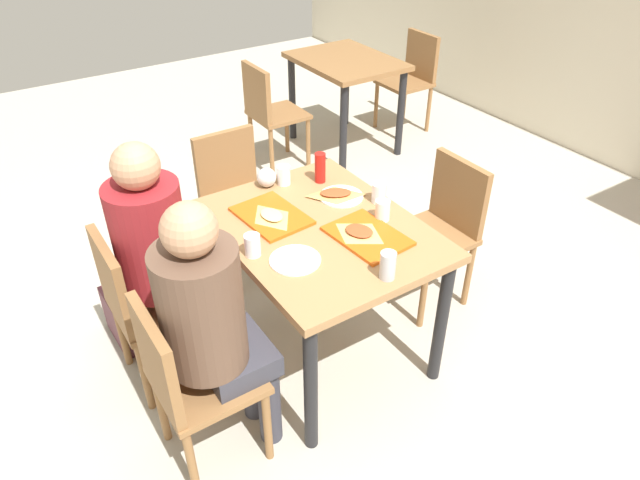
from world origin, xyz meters
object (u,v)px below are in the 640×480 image
Objects in this scene: chair_near_left at (140,301)px; background_chair_near at (269,109)px; paper_plate_center at (341,196)px; pizza_slice_b at (359,232)px; plastic_cup_c at (284,175)px; tray_red_near at (271,216)px; tray_red_far at (367,236)px; paper_plate_near_edge at (295,260)px; plastic_cup_d at (383,210)px; person_in_brown_jacket at (212,318)px; pizza_slice_a at (272,216)px; soda_can at (388,265)px; chair_left_end at (235,192)px; chair_far_side at (443,223)px; chair_near_right at (186,378)px; background_chair_far at (412,75)px; background_table at (346,75)px; handbag at (127,318)px; foil_bundle at (267,177)px; condiment_bottle at (320,168)px; pizza_slice_c at (336,194)px; plastic_cup_a at (379,193)px; plastic_cup_b at (252,245)px; main_table at (320,245)px; person_in_red at (161,248)px.

chair_near_left is 2.33m from background_chair_near.
pizza_slice_b is (0.33, -0.13, 0.02)m from paper_plate_center.
tray_red_near is at bearing -40.83° from plastic_cup_c.
tray_red_far is 1.64× the size of paper_plate_near_edge.
person_in_brown_jacket is at bearing -80.15° from plastic_cup_d.
pizza_slice_a is 1.59× the size of soda_can.
chair_far_side is at bearing 41.00° from chair_left_end.
background_chair_far is at bearing 125.88° from chair_near_right.
person_in_brown_jacket is at bearing 14.36° from chair_near_left.
background_table is at bearing 147.97° from soda_can.
foil_bundle is at bearing 78.86° from handbag.
plastic_cup_d is (-0.05, 0.51, 0.05)m from paper_plate_near_edge.
background_chair_far is at bearing 128.13° from condiment_bottle.
background_table is at bearing 90.00° from background_chair_near.
plastic_cup_d is at bearing 57.86° from pizza_slice_a.
chair_left_end is 0.95m from handbag.
pizza_slice_c is 2.55× the size of plastic_cup_c.
chair_left_end is at bearing 167.94° from paper_plate_near_edge.
person_in_brown_jacket is 1.48× the size of background_chair_far.
chair_far_side is 1.52m from person_in_brown_jacket.
chair_near_right is at bearing -81.40° from plastic_cup_d.
chair_near_left and background_chair_near have the same top height.
pizza_slice_a is at bearing -122.14° from plastic_cup_d.
chair_left_end is at bearing 110.42° from handbag.
pizza_slice_a is 1.93× the size of foil_bundle.
tray_red_near reaches higher than paper_plate_near_edge.
tray_red_far is at bearing 49.46° from handbag.
paper_plate_center is at bearing 115.86° from person_in_brown_jacket.
condiment_bottle is at bearing 180.00° from paper_plate_center.
pizza_slice_b is 1.40× the size of condiment_bottle.
plastic_cup_a is at bearing 148.11° from plastic_cup_d.
condiment_bottle reaches higher than plastic_cup_b.
condiment_bottle reaches higher than chair_near_right.
condiment_bottle reaches higher than pizza_slice_c.
condiment_bottle is at bearing 113.20° from tray_red_near.
person_in_brown_jacket is at bearing -64.14° from paper_plate_center.
soda_can is (0.44, 0.38, 0.01)m from plastic_cup_b.
plastic_cup_a is 0.12× the size of background_chair_near.
main_table is 2.48m from background_table.
background_table is (-1.95, 1.53, -0.03)m from main_table.
pizza_slice_c is at bearing 127.74° from paper_plate_near_edge.
person_in_red is at bearing -136.94° from soda_can.
plastic_cup_c reaches higher than pizza_slice_b.
chair_left_end is at bearing 180.00° from main_table.
paper_plate_near_edge is 0.19m from plastic_cup_b.
plastic_cup_a is at bearing 107.82° from paper_plate_near_edge.
condiment_bottle is (0.58, 0.23, 0.35)m from chair_left_end.
pizza_slice_c is (0.09, 1.02, 0.29)m from chair_near_left.
plastic_cup_a reaches higher than handbag.
person_in_red is 6.53× the size of pizza_slice_a.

